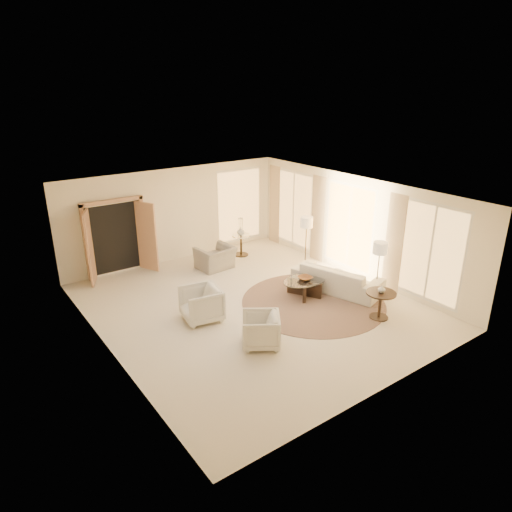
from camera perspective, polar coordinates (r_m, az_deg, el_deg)
room at (r=10.66m, az=-0.48°, el=0.43°), size 7.04×8.04×2.83m
windows_right at (r=12.94m, az=11.83°, el=3.47°), size 0.10×6.40×2.40m
window_back_corner at (r=15.03m, az=-2.07°, el=6.33°), size 1.70×0.10×2.40m
curtains_right at (r=13.51m, az=8.88°, el=4.19°), size 0.06×5.20×2.60m
french_doors at (r=13.22m, az=-17.02°, el=2.07°), size 1.95×0.66×2.16m
area_rug at (r=11.51m, az=7.15°, el=-5.70°), size 3.88×3.88×0.01m
sofa at (r=12.12m, az=10.11°, el=-2.71°), size 1.55×2.49×0.68m
armchair_left at (r=10.51m, az=-6.87°, el=-5.78°), size 0.92×0.97×0.87m
armchair_right at (r=9.49m, az=0.59°, el=-9.06°), size 1.01×1.02×0.78m
accent_chair at (r=13.33m, az=-5.11°, el=0.24°), size 1.06×0.74×0.88m
coffee_table at (r=11.69m, az=6.09°, el=-3.72°), size 1.35×1.35×0.45m
end_table at (r=10.88m, az=15.29°, el=-5.39°), size 0.69×0.69×0.65m
side_table at (r=14.32m, az=-1.88°, el=1.64°), size 0.58×0.58×0.67m
floor_lamp_near at (r=13.32m, az=6.34°, el=3.95°), size 0.36×0.36×1.49m
floor_lamp_far at (r=11.67m, az=15.23°, el=0.67°), size 0.35×0.35×1.45m
bowl at (r=11.60m, az=6.13°, el=-2.78°), size 0.39×0.39×0.09m
end_vase at (r=10.76m, az=15.43°, el=-4.00°), size 0.22×0.22×0.18m
side_vase at (r=14.20m, az=-1.90°, el=3.12°), size 0.32×0.32×0.26m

